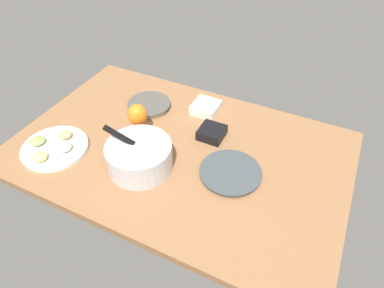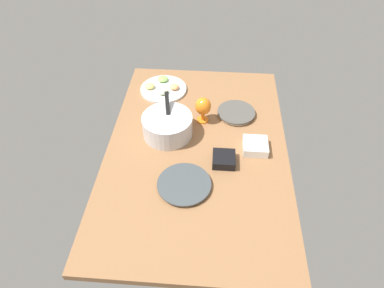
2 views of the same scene
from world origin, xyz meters
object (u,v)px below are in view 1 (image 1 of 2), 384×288
(hurricane_glass_orange, at_px, (137,116))
(square_bowl_black, at_px, (212,132))
(dinner_plate_left, at_px, (230,173))
(square_bowl_white, at_px, (206,107))
(dinner_plate_right, at_px, (149,105))
(mixing_bowl, at_px, (139,156))
(fruit_platter, at_px, (54,147))

(hurricane_glass_orange, distance_m, square_bowl_black, 0.38)
(dinner_plate_left, height_order, square_bowl_white, square_bowl_white)
(dinner_plate_right, bearing_deg, hurricane_glass_orange, 108.60)
(mixing_bowl, xyz_separation_m, square_bowl_black, (-0.21, -0.34, -0.04))
(dinner_plate_left, distance_m, dinner_plate_right, 0.66)
(mixing_bowl, bearing_deg, square_bowl_black, -121.91)
(dinner_plate_right, distance_m, hurricane_glass_orange, 0.24)
(hurricane_glass_orange, xyz_separation_m, square_bowl_white, (-0.23, -0.31, -0.08))
(square_bowl_white, bearing_deg, dinner_plate_right, 18.59)
(fruit_platter, height_order, hurricane_glass_orange, hurricane_glass_orange)
(hurricane_glass_orange, bearing_deg, mixing_bowl, 123.89)
(dinner_plate_left, height_order, square_bowl_black, square_bowl_black)
(dinner_plate_right, xyz_separation_m, hurricane_glass_orange, (-0.07, 0.21, 0.09))
(fruit_platter, bearing_deg, hurricane_glass_orange, -135.92)
(mixing_bowl, relative_size, square_bowl_black, 2.48)
(square_bowl_black, bearing_deg, square_bowl_white, -57.44)
(mixing_bowl, distance_m, square_bowl_black, 0.40)
(dinner_plate_left, relative_size, square_bowl_black, 2.26)
(mixing_bowl, distance_m, fruit_platter, 0.45)
(dinner_plate_right, relative_size, square_bowl_white, 1.73)
(hurricane_glass_orange, relative_size, square_bowl_black, 1.37)
(dinner_plate_left, height_order, hurricane_glass_orange, hurricane_glass_orange)
(dinner_plate_left, relative_size, mixing_bowl, 0.91)
(hurricane_glass_orange, bearing_deg, dinner_plate_left, 172.51)
(dinner_plate_left, xyz_separation_m, hurricane_glass_orange, (0.53, -0.07, 0.10))
(fruit_platter, xyz_separation_m, hurricane_glass_orange, (-0.30, -0.29, 0.09))
(dinner_plate_left, xyz_separation_m, dinner_plate_right, (0.60, -0.28, 0.00))
(dinner_plate_left, bearing_deg, square_bowl_white, -52.36)
(mixing_bowl, bearing_deg, dinner_plate_left, -161.06)
(mixing_bowl, bearing_deg, dinner_plate_right, -63.38)
(dinner_plate_right, bearing_deg, fruit_platter, 65.39)
(hurricane_glass_orange, xyz_separation_m, square_bowl_black, (-0.35, -0.13, -0.08))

